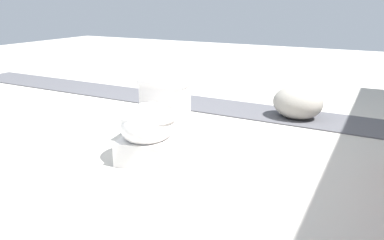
{
  "coord_description": "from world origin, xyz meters",
  "views": [
    {
      "loc": [
        2.2,
        1.65,
        1.05
      ],
      "look_at": [
        0.12,
        0.55,
        0.3
      ],
      "focal_mm": 35.0,
      "sensor_mm": 36.0,
      "label": 1
    }
  ],
  "objects": [
    {
      "name": "ground_plane",
      "position": [
        0.0,
        0.0,
        0.0
      ],
      "size": [
        14.0,
        14.0,
        0.0
      ],
      "primitive_type": "plane",
      "color": "#B7B2A8"
    },
    {
      "name": "toilet",
      "position": [
        0.12,
        0.25,
        0.22
      ],
      "size": [
        0.68,
        0.47,
        0.52
      ],
      "rotation": [
        0.0,
        0.0,
        0.17
      ],
      "color": "white",
      "rests_on": "ground"
    },
    {
      "name": "boulder_near",
      "position": [
        -1.21,
        0.95,
        0.15
      ],
      "size": [
        0.44,
        0.5,
        0.31
      ],
      "primitive_type": "ellipsoid",
      "rotation": [
        0.0,
        0.0,
        1.45
      ],
      "color": "gray",
      "rests_on": "ground"
    },
    {
      "name": "gravel_strip",
      "position": [
        -1.24,
        0.5,
        0.01
      ],
      "size": [
        0.56,
        8.0,
        0.01
      ],
      "primitive_type": "cube",
      "color": "#4C4C51",
      "rests_on": "ground"
    }
  ]
}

